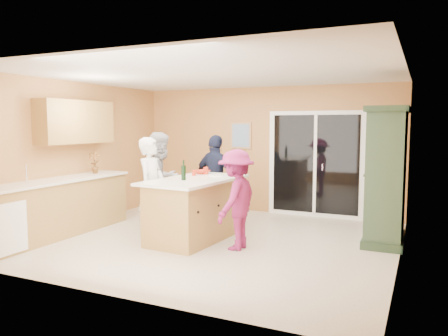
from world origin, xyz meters
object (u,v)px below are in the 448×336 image
at_px(woman_navy, 216,179).
at_px(woman_magenta, 236,200).
at_px(green_hutch, 386,178).
at_px(woman_white, 151,188).
at_px(woman_grey, 162,181).
at_px(kitchen_island, 195,211).

relative_size(woman_navy, woman_magenta, 1.12).
height_order(green_hutch, woman_magenta, green_hutch).
bearing_deg(green_hutch, woman_navy, 177.01).
height_order(green_hutch, woman_white, green_hutch).
height_order(green_hutch, woman_grey, green_hutch).
bearing_deg(green_hutch, woman_magenta, -147.58).
bearing_deg(kitchen_island, green_hutch, 24.77).
distance_m(kitchen_island, woman_grey, 1.06).
distance_m(kitchen_island, woman_navy, 1.25).
height_order(woman_navy, woman_magenta, woman_navy).
distance_m(woman_grey, woman_magenta, 1.82).
relative_size(kitchen_island, woman_navy, 1.18).
xyz_separation_m(kitchen_island, woman_navy, (-0.20, 1.18, 0.36)).
bearing_deg(woman_grey, woman_navy, -34.81).
bearing_deg(woman_grey, woman_white, -154.12).
bearing_deg(kitchen_island, woman_navy, 103.97).
relative_size(green_hutch, woman_grey, 1.24).
bearing_deg(woman_white, green_hutch, -77.16).
bearing_deg(woman_magenta, woman_grey, -108.39).
bearing_deg(green_hutch, woman_grey, -170.60).
xyz_separation_m(green_hutch, woman_navy, (-2.97, 0.16, -0.20)).
bearing_deg(woman_navy, woman_grey, 59.46).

